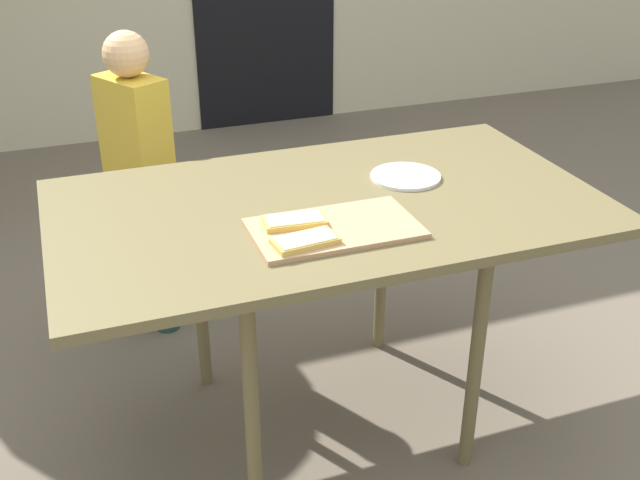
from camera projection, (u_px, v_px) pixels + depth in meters
name	position (u px, v px, depth m)	size (l,w,h in m)	color
ground_plane	(327.00, 419.00, 2.47)	(16.00, 16.00, 0.00)	#6A5F4F
dining_table	(328.00, 220.00, 2.14)	(1.50, 0.86, 0.77)	brown
cutting_board	(334.00, 228.00, 1.95)	(0.42, 0.25, 0.01)	tan
pizza_slice_far_left	(294.00, 221.00, 1.96)	(0.17, 0.10, 0.02)	gold
pizza_slice_near_left	(305.00, 241.00, 1.86)	(0.17, 0.10, 0.02)	gold
plate_white_right	(406.00, 176.00, 2.26)	(0.21, 0.21, 0.01)	white
child_left	(139.00, 170.00, 2.69)	(0.24, 0.28, 1.11)	#22453A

